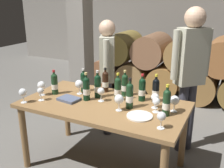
# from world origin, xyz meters

# --- Properties ---
(ground_plane) EXTENTS (14.00, 14.00, 0.00)m
(ground_plane) POSITION_xyz_m (0.00, 0.00, 0.00)
(ground_plane) COLOR #66635E
(cellar_back_wall) EXTENTS (10.00, 0.24, 2.80)m
(cellar_back_wall) POSITION_xyz_m (0.00, 4.20, 1.40)
(cellar_back_wall) COLOR gray
(cellar_back_wall) RESTS_ON ground_plane
(barrel_stack) EXTENTS (3.12, 0.90, 1.15)m
(barrel_stack) POSITION_xyz_m (0.00, 2.60, 0.54)
(barrel_stack) COLOR brown
(barrel_stack) RESTS_ON ground_plane
(stone_pillar) EXTENTS (0.32, 0.32, 2.60)m
(stone_pillar) POSITION_xyz_m (-1.30, 1.60, 1.30)
(stone_pillar) COLOR gray
(stone_pillar) RESTS_ON ground_plane
(dining_table) EXTENTS (1.70, 0.90, 0.76)m
(dining_table) POSITION_xyz_m (0.00, 0.00, 0.67)
(dining_table) COLOR olive
(dining_table) RESTS_ON ground_plane
(wine_bottle_0) EXTENTS (0.07, 0.07, 0.28)m
(wine_bottle_0) POSITION_xyz_m (-0.62, -0.00, 0.88)
(wine_bottle_0) COLOR #19381E
(wine_bottle_0) RESTS_ON dining_table
(wine_bottle_1) EXTENTS (0.07, 0.07, 0.30)m
(wine_bottle_1) POSITION_xyz_m (-0.20, 0.00, 0.89)
(wine_bottle_1) COLOR black
(wine_bottle_1) RESTS_ON dining_table
(wine_bottle_2) EXTENTS (0.07, 0.07, 0.29)m
(wine_bottle_2) POSITION_xyz_m (-0.15, 0.32, 0.88)
(wine_bottle_2) COLOR black
(wine_bottle_2) RESTS_ON dining_table
(wine_bottle_3) EXTENTS (0.07, 0.07, 0.30)m
(wine_bottle_3) POSITION_xyz_m (-0.14, 0.12, 0.89)
(wine_bottle_3) COLOR black
(wine_bottle_3) RESTS_ON dining_table
(wine_bottle_4) EXTENTS (0.07, 0.07, 0.29)m
(wine_bottle_4) POSITION_xyz_m (0.33, 0.25, 0.89)
(wine_bottle_4) COLOR black
(wine_bottle_4) RESTS_ON dining_table
(wine_bottle_5) EXTENTS (0.07, 0.07, 0.30)m
(wine_bottle_5) POSITION_xyz_m (0.47, 0.28, 0.89)
(wine_bottle_5) COLOR black
(wine_bottle_5) RESTS_ON dining_table
(wine_bottle_6) EXTENTS (0.07, 0.07, 0.27)m
(wine_bottle_6) POSITION_xyz_m (-0.38, 0.22, 0.88)
(wine_bottle_6) COLOR black
(wine_bottle_6) RESTS_ON dining_table
(wine_bottle_7) EXTENTS (0.07, 0.07, 0.29)m
(wine_bottle_7) POSITION_xyz_m (0.11, 0.30, 0.89)
(wine_bottle_7) COLOR #19381E
(wine_bottle_7) RESTS_ON dining_table
(wine_bottle_8) EXTENTS (0.07, 0.07, 0.31)m
(wine_bottle_8) POSITION_xyz_m (0.29, 0.01, 0.89)
(wine_bottle_8) COLOR #19381E
(wine_bottle_8) RESTS_ON dining_table
(wine_bottle_9) EXTENTS (0.07, 0.07, 0.30)m
(wine_bottle_9) POSITION_xyz_m (0.66, 0.00, 0.89)
(wine_bottle_9) COLOR #19381E
(wine_bottle_9) RESTS_ON dining_table
(wine_bottle_10) EXTENTS (0.07, 0.07, 0.30)m
(wine_bottle_10) POSITION_xyz_m (0.10, 0.14, 0.89)
(wine_bottle_10) COLOR #19381E
(wine_bottle_10) RESTS_ON dining_table
(wine_glass_0) EXTENTS (0.08, 0.08, 0.15)m
(wine_glass_0) POSITION_xyz_m (0.69, -0.27, 0.87)
(wine_glass_0) COLOR white
(wine_glass_0) RESTS_ON dining_table
(wine_glass_1) EXTENTS (0.08, 0.08, 0.15)m
(wine_glass_1) POSITION_xyz_m (-0.05, 0.04, 0.87)
(wine_glass_1) COLOR white
(wine_glass_1) RESTS_ON dining_table
(wine_glass_2) EXTENTS (0.09, 0.09, 0.16)m
(wine_glass_2) POSITION_xyz_m (-0.73, -0.10, 0.87)
(wine_glass_2) COLOR white
(wine_glass_2) RESTS_ON dining_table
(wine_glass_3) EXTENTS (0.09, 0.09, 0.16)m
(wine_glass_3) POSITION_xyz_m (0.70, 0.12, 0.87)
(wine_glass_3) COLOR white
(wine_glass_3) RESTS_ON dining_table
(wine_glass_4) EXTENTS (0.07, 0.07, 0.15)m
(wine_glass_4) POSITION_xyz_m (0.55, 0.03, 0.86)
(wine_glass_4) COLOR white
(wine_glass_4) RESTS_ON dining_table
(wine_glass_5) EXTENTS (0.08, 0.08, 0.15)m
(wine_glass_5) POSITION_xyz_m (0.51, 0.12, 0.87)
(wine_glass_5) COLOR white
(wine_glass_5) RESTS_ON dining_table
(wine_glass_6) EXTENTS (0.09, 0.09, 0.16)m
(wine_glass_6) POSITION_xyz_m (0.22, -0.10, 0.88)
(wine_glass_6) COLOR white
(wine_glass_6) RESTS_ON dining_table
(wine_glass_7) EXTENTS (0.08, 0.08, 0.16)m
(wine_glass_7) POSITION_xyz_m (-0.75, -0.36, 0.87)
(wine_glass_7) COLOR white
(wine_glass_7) RESTS_ON dining_table
(wine_glass_8) EXTENTS (0.09, 0.09, 0.16)m
(wine_glass_8) POSITION_xyz_m (-0.37, 0.12, 0.88)
(wine_glass_8) COLOR white
(wine_glass_8) RESTS_ON dining_table
(wine_glass_9) EXTENTS (0.07, 0.07, 0.14)m
(wine_glass_9) POSITION_xyz_m (-0.63, -0.23, 0.86)
(wine_glass_9) COLOR white
(wine_glass_9) RESTS_ON dining_table
(tasting_notebook) EXTENTS (0.24, 0.19, 0.03)m
(tasting_notebook) POSITION_xyz_m (-0.37, -0.09, 0.77)
(tasting_notebook) COLOR #4C5670
(tasting_notebook) RESTS_ON dining_table
(serving_plate) EXTENTS (0.24, 0.24, 0.01)m
(serving_plate) POSITION_xyz_m (0.45, -0.14, 0.77)
(serving_plate) COLOR white
(serving_plate) RESTS_ON dining_table
(sommelier_presenting) EXTENTS (0.37, 0.38, 1.72)m
(sommelier_presenting) POSITION_xyz_m (0.72, 0.75, 1.04)
(sommelier_presenting) COLOR #383842
(sommelier_presenting) RESTS_ON ground_plane
(taster_seated_left) EXTENTS (0.30, 0.46, 1.54)m
(taster_seated_left) POSITION_xyz_m (-0.33, 0.72, 0.92)
(taster_seated_left) COLOR #383842
(taster_seated_left) RESTS_ON ground_plane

